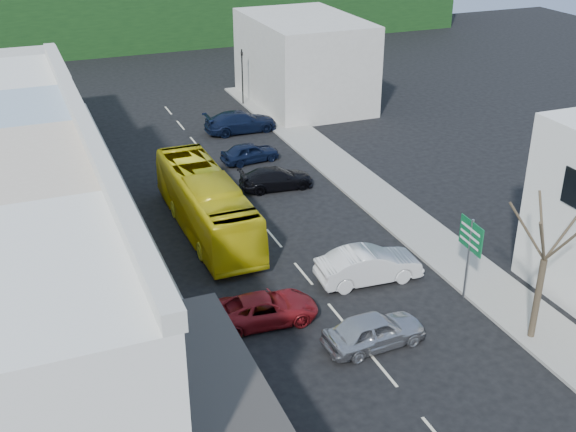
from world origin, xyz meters
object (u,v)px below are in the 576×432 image
at_px(car_silver, 374,331).
at_px(car_white, 369,268).
at_px(pedestrian_left, 149,315).
at_px(car_red, 265,307).
at_px(direction_sign, 468,259).
at_px(bus, 206,204).
at_px(traffic_signal, 242,78).
at_px(street_tree, 544,260).

xyz_separation_m(car_silver, car_white, (2.20, 4.70, 0.00)).
bearing_deg(pedestrian_left, car_red, -86.41).
relative_size(pedestrian_left, direction_sign, 0.43).
bearing_deg(car_silver, bus, 11.92).
bearing_deg(direction_sign, car_red, 173.45).
bearing_deg(car_red, car_silver, -129.31).
bearing_deg(pedestrian_left, traffic_signal, -12.38).
bearing_deg(street_tree, traffic_signal, 91.02).
height_order(bus, street_tree, street_tree).
relative_size(bus, car_red, 2.52).
height_order(car_silver, car_red, same).
xyz_separation_m(bus, direction_sign, (8.98, -10.86, 0.42)).
xyz_separation_m(direction_sign, street_tree, (0.72, -3.78, 1.79)).
relative_size(car_silver, pedestrian_left, 2.59).
bearing_deg(street_tree, car_silver, 162.34).
height_order(car_silver, street_tree, street_tree).
xyz_separation_m(car_red, direction_sign, (9.10, -1.54, 1.27)).
bearing_deg(direction_sign, street_tree, -76.11).
bearing_deg(pedestrian_left, car_white, -73.75).
relative_size(car_red, pedestrian_left, 2.71).
relative_size(pedestrian_left, traffic_signal, 0.37).
distance_m(car_red, traffic_signal, 31.62).
relative_size(street_tree, traffic_signal, 1.62).
height_order(direction_sign, street_tree, street_tree).
relative_size(bus, street_tree, 1.55).
height_order(pedestrian_left, traffic_signal, traffic_signal).
distance_m(bus, car_red, 9.36).
bearing_deg(car_white, car_silver, 158.45).
relative_size(direction_sign, street_tree, 0.52).
xyz_separation_m(car_silver, car_red, (-3.51, 3.31, 0.00)).
relative_size(bus, traffic_signal, 2.51).
relative_size(car_white, car_red, 0.96).
relative_size(car_red, direction_sign, 1.17).
xyz_separation_m(car_red, traffic_signal, (9.18, 30.21, 1.61)).
bearing_deg(car_white, traffic_signal, -3.30).
distance_m(car_silver, car_white, 5.19).
xyz_separation_m(bus, traffic_signal, (9.07, 20.89, 0.76)).
bearing_deg(traffic_signal, street_tree, 86.43).
distance_m(car_white, street_tree, 8.44).
distance_m(bus, direction_sign, 14.10).
bearing_deg(traffic_signal, direction_sign, 85.25).
bearing_deg(street_tree, pedestrian_left, 157.29).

